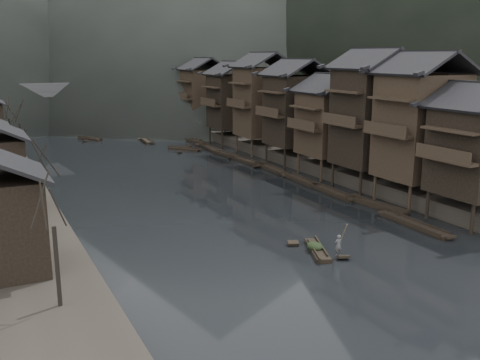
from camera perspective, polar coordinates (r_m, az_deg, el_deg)
water at (r=46.45m, az=1.79°, el=-4.66°), size 300.00×300.00×0.00m
right_bank at (r=97.70m, az=8.67°, el=5.21°), size 40.00×200.00×1.80m
stilt_houses at (r=69.94m, az=6.78°, el=8.60°), size 9.00×67.60×15.21m
bare_trees at (r=56.90m, az=-22.32°, el=4.09°), size 3.85×60.65×7.70m
moored_sampans at (r=69.31m, az=2.31°, el=1.51°), size 3.33×61.92×0.47m
midriver_boats at (r=89.41m, az=-10.68°, el=3.95°), size 14.70×22.05×0.44m
stone_bridge at (r=113.18m, az=-16.06°, el=8.07°), size 40.00×6.00×9.00m
hero_sampan at (r=40.23m, az=8.25°, el=-7.37°), size 2.66×4.92×0.44m
cargo_heap at (r=40.15m, az=8.00°, el=-6.55°), size 1.09×1.43×0.66m
boatman at (r=39.04m, az=10.46°, el=-6.53°), size 0.60×0.42×1.56m
bamboo_pole at (r=38.42m, az=10.84°, el=-3.10°), size 0.87×2.33×3.25m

